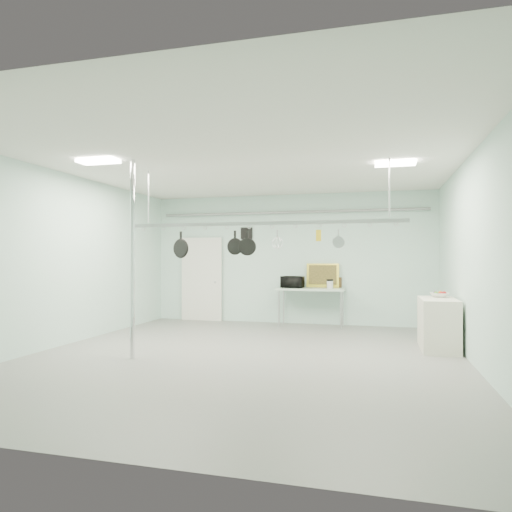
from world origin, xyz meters
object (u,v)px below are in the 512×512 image
(side_cabinet, at_px, (438,324))
(fruit_bowl, at_px, (439,295))
(skillet_mid, at_px, (235,243))
(coffee_canister, at_px, (330,285))
(skillet_left, at_px, (181,244))
(prep_table, at_px, (311,291))
(microwave, at_px, (293,282))
(chrome_pole, at_px, (133,259))
(skillet_right, at_px, (247,242))
(pot_rack, at_px, (261,222))

(side_cabinet, xyz_separation_m, fruit_bowl, (0.06, 0.29, 0.49))
(skillet_mid, bearing_deg, side_cabinet, 23.41)
(coffee_canister, relative_size, fruit_bowl, 0.53)
(fruit_bowl, height_order, skillet_left, skillet_left)
(prep_table, xyz_separation_m, skillet_mid, (-0.86, -3.30, 1.05))
(microwave, xyz_separation_m, skillet_mid, (-0.41, -3.28, 0.84))
(prep_table, bearing_deg, side_cabinet, -40.79)
(microwave, xyz_separation_m, fruit_bowl, (3.05, -1.89, -0.10))
(chrome_pole, relative_size, skillet_right, 7.93)
(fruit_bowl, distance_m, skillet_right, 3.65)
(coffee_canister, xyz_separation_m, skillet_left, (-2.31, -3.24, 0.87))
(skillet_mid, bearing_deg, prep_table, 80.98)
(skillet_left, relative_size, skillet_mid, 1.10)
(prep_table, height_order, microwave, microwave)
(side_cabinet, bearing_deg, coffee_canister, 134.47)
(side_cabinet, height_order, fruit_bowl, fruit_bowl)
(chrome_pole, bearing_deg, skillet_right, 28.41)
(coffee_canister, height_order, skillet_left, skillet_left)
(coffee_canister, relative_size, skillet_left, 0.39)
(chrome_pole, height_order, prep_table, chrome_pole)
(side_cabinet, height_order, skillet_right, skillet_right)
(side_cabinet, relative_size, pot_rack, 0.25)
(chrome_pole, relative_size, pot_rack, 0.67)
(prep_table, xyz_separation_m, skillet_left, (-1.86, -3.30, 1.03))
(fruit_bowl, bearing_deg, pot_rack, -155.28)
(pot_rack, xyz_separation_m, microwave, (-0.04, 3.28, -1.19))
(coffee_canister, bearing_deg, skillet_right, -108.52)
(microwave, xyz_separation_m, skillet_left, (-1.42, -3.28, 0.82))
(microwave, relative_size, skillet_left, 1.11)
(pot_rack, bearing_deg, microwave, 90.71)
(skillet_right, bearing_deg, prep_table, 62.22)
(prep_table, bearing_deg, microwave, -177.16)
(fruit_bowl, xyz_separation_m, skillet_left, (-4.47, -1.39, 0.92))
(side_cabinet, xyz_separation_m, pot_rack, (-2.95, -1.10, 1.78))
(chrome_pole, distance_m, skillet_right, 1.91)
(microwave, distance_m, fruit_bowl, 3.59)
(microwave, bearing_deg, coffee_canister, -171.14)
(coffee_canister, bearing_deg, skillet_left, -125.52)
(side_cabinet, bearing_deg, chrome_pole, -157.59)
(side_cabinet, bearing_deg, microwave, 143.93)
(side_cabinet, xyz_separation_m, skillet_left, (-4.41, -1.10, 1.41))
(chrome_pole, distance_m, coffee_canister, 5.01)
(skillet_mid, bearing_deg, skillet_left, -174.49)
(prep_table, relative_size, microwave, 3.20)
(pot_rack, bearing_deg, prep_table, 83.09)
(chrome_pole, distance_m, microwave, 4.61)
(chrome_pole, xyz_separation_m, fruit_bowl, (4.91, 2.29, -0.66))
(skillet_right, bearing_deg, side_cabinet, 2.17)
(coffee_canister, distance_m, skillet_left, 4.07)
(skillet_left, bearing_deg, fruit_bowl, 36.29)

